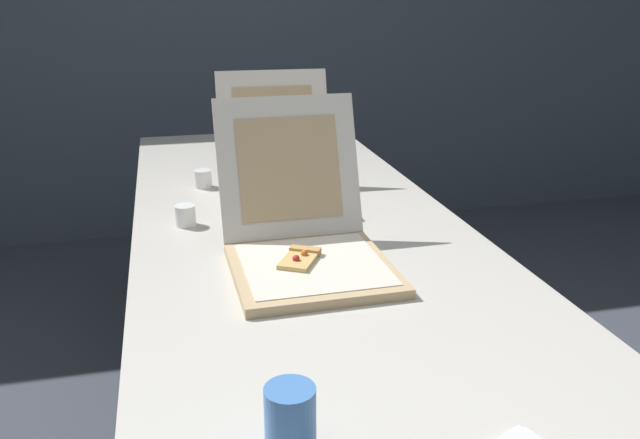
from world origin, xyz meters
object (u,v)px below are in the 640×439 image
at_px(table, 298,236).
at_px(pizza_box_middle, 283,183).
at_px(pizza_box_front, 306,244).
at_px(cup_printed_front, 290,422).
at_px(cup_white_mid, 185,215).
at_px(cup_white_far, 203,179).

bearing_deg(table, pizza_box_middle, 91.39).
relative_size(pizza_box_front, cup_printed_front, 4.60).
xyz_separation_m(pizza_box_middle, cup_white_mid, (-0.29, -0.16, -0.02)).
bearing_deg(cup_white_mid, cup_printed_front, -84.17).
xyz_separation_m(table, cup_white_far, (-0.23, 0.37, 0.07)).
relative_size(pizza_box_middle, cup_white_mid, 8.29).
relative_size(cup_white_far, cup_printed_front, 0.54).
height_order(pizza_box_middle, cup_white_far, pizza_box_middle).
bearing_deg(cup_printed_front, cup_white_mid, 95.83).
relative_size(cup_white_mid, cup_white_far, 1.00).
xyz_separation_m(cup_white_mid, cup_white_far, (0.07, 0.34, 0.00)).
distance_m(table, cup_printed_front, 0.95).
relative_size(pizza_box_middle, cup_printed_front, 4.47).
relative_size(table, cup_printed_front, 22.62).
bearing_deg(table, pizza_box_front, -97.99).
height_order(cup_white_mid, cup_white_far, same).
xyz_separation_m(pizza_box_front, cup_white_far, (-0.18, 0.68, -0.02)).
distance_m(pizza_box_middle, cup_white_mid, 0.33).
height_order(table, pizza_box_middle, pizza_box_middle).
relative_size(pizza_box_middle, cup_white_far, 8.29).
bearing_deg(table, cup_printed_front, -102.22).
bearing_deg(cup_printed_front, cup_white_far, 91.22).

